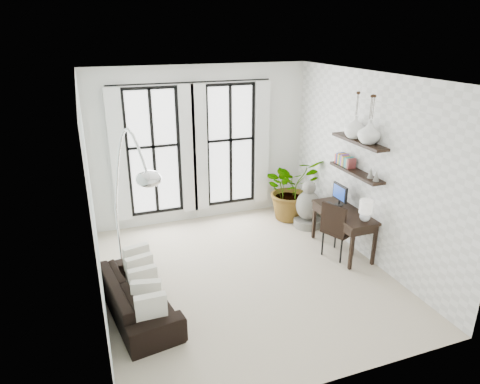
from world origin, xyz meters
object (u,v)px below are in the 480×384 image
plant (291,188)px  arc_lamp (128,167)px  desk_chair (337,227)px  desk (345,215)px  sofa (137,295)px  buddha (308,207)px

plant → arc_lamp: size_ratio=0.52×
desk_chair → arc_lamp: (-3.41, 0.24, 1.39)m
desk_chair → arc_lamp: bearing=152.9°
desk → arc_lamp: size_ratio=0.52×
sofa → desk_chair: size_ratio=1.85×
arc_lamp → buddha: arc_lamp is taller
sofa → plant: bearing=-66.6°
plant → arc_lamp: 4.00m
desk_chair → arc_lamp: 3.69m
desk_chair → arc_lamp: size_ratio=0.40×
buddha → plant: bearing=104.6°
desk → buddha: bearing=93.6°
desk → desk_chair: 0.30m
desk_chair → buddha: 1.33m
desk → arc_lamp: arc_lamp is taller
plant → arc_lamp: bearing=-155.3°
plant → desk: bearing=-83.0°
sofa → arc_lamp: arc_lamp is taller
plant → desk: size_ratio=1.00×
desk → buddha: size_ratio=1.36×
plant → desk_chair: 1.82m
desk_chair → buddha: desk_chair is taller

